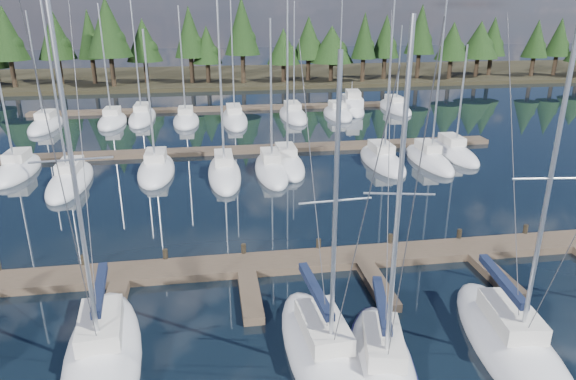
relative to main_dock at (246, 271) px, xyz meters
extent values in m
plane|color=black|center=(0.00, 12.64, -0.20)|extent=(260.00, 260.00, 0.00)
cube|color=black|center=(0.00, 72.64, 0.10)|extent=(220.00, 30.00, 0.60)
cube|color=brown|center=(0.00, 0.64, 0.00)|extent=(44.00, 2.00, 0.40)
cube|color=brown|center=(-6.00, -2.36, 0.00)|extent=(0.90, 4.00, 0.40)
cube|color=brown|center=(0.00, -2.36, 0.00)|extent=(0.90, 4.00, 0.40)
cube|color=brown|center=(6.00, -2.36, 0.00)|extent=(0.90, 4.00, 0.40)
cube|color=brown|center=(12.00, -2.36, 0.00)|extent=(0.90, 4.00, 0.40)
cylinder|color=black|center=(-8.00, 1.64, 0.25)|extent=(0.26, 0.26, 0.90)
cylinder|color=black|center=(-4.00, 1.64, 0.25)|extent=(0.26, 0.26, 0.90)
cylinder|color=black|center=(0.00, 1.64, 0.25)|extent=(0.26, 0.26, 0.90)
cylinder|color=black|center=(4.00, 1.64, 0.25)|extent=(0.26, 0.26, 0.90)
cylinder|color=black|center=(8.00, 1.64, 0.25)|extent=(0.26, 0.26, 0.90)
cylinder|color=black|center=(12.00, 1.64, 0.25)|extent=(0.26, 0.26, 0.90)
cylinder|color=black|center=(16.00, 1.64, 0.25)|extent=(0.26, 0.26, 0.90)
cube|color=brown|center=(0.00, 22.64, 0.00)|extent=(50.00, 1.80, 0.40)
cube|color=brown|center=(0.00, 42.64, 0.00)|extent=(46.00, 1.80, 0.40)
ellipsoid|color=silver|center=(-5.82, -5.76, -0.05)|extent=(3.73, 9.43, 1.90)
cube|color=beige|center=(-5.86, -5.30, 1.15)|extent=(1.83, 3.09, 0.70)
cylinder|color=silver|center=(-5.77, -6.22, 7.21)|extent=(0.18, 0.18, 12.82)
cylinder|color=silver|center=(-5.98, -4.21, 1.90)|extent=(0.54, 4.04, 0.12)
cube|color=#121A33|center=(-5.98, -4.21, 2.05)|extent=(0.75, 3.88, 0.30)
cylinder|color=silver|center=(-5.77, -6.22, 7.85)|extent=(2.51, 0.33, 0.07)
cylinder|color=#3F3F44|center=(-5.57, -8.18, 7.06)|extent=(0.44, 3.96, 13.13)
cylinder|color=#3F3F44|center=(-6.02, -3.79, 7.06)|extent=(0.54, 4.88, 13.13)
ellipsoid|color=silver|center=(2.41, -7.18, -0.05)|extent=(3.35, 9.61, 1.90)
cube|color=beige|center=(2.38, -6.71, 1.15)|extent=(1.69, 3.12, 0.70)
cylinder|color=silver|center=(2.44, -7.65, 6.01)|extent=(0.17, 0.17, 10.42)
cylinder|color=silver|center=(2.30, -5.58, 1.90)|extent=(0.41, 4.16, 0.12)
cube|color=#121A33|center=(2.30, -5.58, 2.05)|extent=(0.62, 3.98, 0.30)
cylinder|color=silver|center=(2.44, -7.65, 6.53)|extent=(2.43, 0.24, 0.07)
cylinder|color=#3F3F44|center=(2.58, -9.68, 5.86)|extent=(0.31, 4.08, 10.73)
cylinder|color=#3F3F44|center=(2.27, -5.15, 5.86)|extent=(0.38, 5.02, 10.74)
ellipsoid|color=silver|center=(4.21, -8.35, -0.05)|extent=(4.14, 8.85, 1.90)
cube|color=beige|center=(4.30, -7.93, 1.15)|extent=(1.86, 2.95, 0.70)
cylinder|color=silver|center=(4.11, -8.77, 6.51)|extent=(0.19, 0.19, 11.42)
cylinder|color=silver|center=(4.52, -6.93, 1.90)|extent=(0.92, 3.70, 0.12)
cube|color=#121A33|center=(4.52, -6.93, 2.05)|extent=(1.11, 3.58, 0.30)
cylinder|color=silver|center=(4.11, -8.77, 7.08)|extent=(2.10, 0.52, 0.07)
cylinder|color=#3F3F44|center=(3.72, -10.56, 6.36)|extent=(0.82, 3.62, 11.73)
cylinder|color=#3F3F44|center=(4.60, -6.56, 6.36)|extent=(1.00, 4.46, 11.73)
ellipsoid|color=#0B0C37|center=(4.21, -8.35, 0.02)|extent=(4.31, 9.20, 0.18)
ellipsoid|color=silver|center=(9.65, -7.60, -0.05)|extent=(3.96, 9.71, 1.90)
cube|color=beige|center=(9.71, -7.13, 1.15)|extent=(1.91, 3.19, 0.70)
cylinder|color=silver|center=(9.59, -8.07, 6.48)|extent=(0.18, 0.18, 11.36)
cylinder|color=silver|center=(9.85, -6.01, 1.90)|extent=(0.63, 4.13, 0.12)
cube|color=#121A33|center=(9.85, -6.01, 2.05)|extent=(0.83, 3.98, 0.30)
cylinder|color=silver|center=(9.59, -8.07, 7.05)|extent=(2.53, 0.38, 0.07)
cylinder|color=#3F3F44|center=(9.90, -5.59, 6.33)|extent=(0.65, 4.99, 11.68)
ellipsoid|color=silver|center=(-16.69, 19.15, -0.05)|extent=(2.77, 8.04, 1.90)
cube|color=beige|center=(-16.69, 19.55, 1.15)|extent=(1.52, 2.57, 0.70)
ellipsoid|color=silver|center=(-11.90, 15.68, -0.05)|extent=(2.76, 9.13, 1.90)
cube|color=beige|center=(-11.90, 16.14, 1.15)|extent=(1.52, 2.92, 0.70)
cylinder|color=silver|center=(-11.90, 15.23, 7.97)|extent=(0.16, 0.16, 14.34)
ellipsoid|color=silver|center=(-5.79, 17.48, -0.05)|extent=(2.82, 8.45, 1.90)
cube|color=beige|center=(-5.79, 17.90, 1.15)|extent=(1.55, 2.70, 0.70)
cylinder|color=silver|center=(-5.79, 17.06, 5.79)|extent=(0.16, 0.16, 9.99)
ellipsoid|color=silver|center=(-0.47, 15.83, -0.05)|extent=(2.52, 9.56, 1.90)
cube|color=beige|center=(-0.47, 16.31, 1.15)|extent=(1.38, 3.06, 0.70)
cylinder|color=silver|center=(-0.47, 15.36, 7.15)|extent=(0.16, 0.16, 12.71)
ellipsoid|color=silver|center=(3.24, 16.00, -0.05)|extent=(2.46, 8.75, 1.90)
cube|color=beige|center=(3.24, 16.44, 1.15)|extent=(1.35, 2.80, 0.70)
cylinder|color=silver|center=(3.24, 15.56, 6.17)|extent=(0.16, 0.16, 10.74)
ellipsoid|color=silver|center=(4.70, 17.45, -0.05)|extent=(2.69, 8.38, 1.90)
cube|color=beige|center=(4.70, 17.87, 1.15)|extent=(1.48, 2.68, 0.70)
cylinder|color=silver|center=(4.70, 17.04, 7.29)|extent=(0.16, 0.16, 12.98)
ellipsoid|color=silver|center=(12.79, 17.14, -0.05)|extent=(2.81, 8.55, 1.90)
cube|color=beige|center=(12.79, 17.56, 1.15)|extent=(1.55, 2.74, 0.70)
cylinder|color=silver|center=(12.79, 16.71, 7.10)|extent=(0.16, 0.16, 12.60)
ellipsoid|color=silver|center=(16.78, 16.80, -0.05)|extent=(2.43, 8.45, 1.90)
cube|color=beige|center=(16.78, 17.22, 1.15)|extent=(1.34, 2.70, 0.70)
cylinder|color=silver|center=(16.78, 16.38, 7.39)|extent=(0.16, 0.16, 13.19)
ellipsoid|color=silver|center=(19.82, 18.61, -0.05)|extent=(2.60, 8.47, 1.90)
cube|color=beige|center=(19.82, 19.03, 1.15)|extent=(1.43, 2.71, 0.70)
cylinder|color=silver|center=(19.82, 18.18, 5.07)|extent=(0.16, 0.16, 8.55)
ellipsoid|color=silver|center=(-19.06, 35.79, -0.05)|extent=(2.89, 8.94, 1.90)
cube|color=beige|center=(-19.06, 36.24, 1.15)|extent=(1.59, 2.86, 0.70)
cylinder|color=silver|center=(-19.06, 35.35, 6.34)|extent=(0.16, 0.16, 11.08)
ellipsoid|color=silver|center=(-12.20, 36.68, -0.05)|extent=(2.92, 8.18, 1.90)
cube|color=beige|center=(-12.20, 37.09, 1.15)|extent=(1.61, 2.62, 0.70)
cylinder|color=silver|center=(-12.20, 36.27, 6.68)|extent=(0.16, 0.16, 11.77)
ellipsoid|color=silver|center=(-9.12, 38.59, -0.05)|extent=(2.89, 10.66, 1.90)
cube|color=beige|center=(-9.12, 39.13, 1.15)|extent=(1.59, 3.41, 0.70)
cylinder|color=silver|center=(-9.12, 38.06, 7.85)|extent=(0.16, 0.16, 14.10)
ellipsoid|color=silver|center=(-4.01, 35.78, -0.05)|extent=(2.88, 7.99, 1.90)
cube|color=beige|center=(-4.01, 36.18, 1.15)|extent=(1.58, 2.56, 0.70)
cylinder|color=silver|center=(-4.01, 35.38, 6.57)|extent=(0.16, 0.16, 11.56)
ellipsoid|color=silver|center=(1.45, 35.83, -0.05)|extent=(2.90, 11.45, 1.90)
cube|color=beige|center=(1.45, 36.40, 1.15)|extent=(1.59, 3.66, 0.70)
cylinder|color=silver|center=(1.45, 35.26, 7.50)|extent=(0.16, 0.16, 13.42)
ellipsoid|color=silver|center=(8.48, 36.98, -0.05)|extent=(2.99, 9.96, 1.90)
cube|color=beige|center=(8.48, 37.48, 1.15)|extent=(1.64, 3.19, 0.70)
cylinder|color=silver|center=(8.48, 36.48, 6.79)|extent=(0.16, 0.16, 11.99)
ellipsoid|color=silver|center=(13.85, 36.77, -0.05)|extent=(2.99, 7.87, 1.90)
cube|color=beige|center=(13.85, 37.17, 1.15)|extent=(1.64, 2.52, 0.70)
cylinder|color=silver|center=(13.85, 36.38, 7.64)|extent=(0.16, 0.16, 13.68)
ellipsoid|color=silver|center=(22.02, 39.51, -0.05)|extent=(2.75, 9.28, 1.90)
cube|color=beige|center=(22.02, 39.97, 1.15)|extent=(1.51, 2.97, 0.70)
cylinder|color=silver|center=(22.02, 39.04, 5.45)|extent=(0.16, 0.16, 9.31)
ellipsoid|color=silver|center=(16.37, 39.42, -0.10)|extent=(4.16, 9.01, 1.74)
cube|color=silver|center=(16.37, 39.42, 1.05)|extent=(2.86, 5.04, 1.16)
cube|color=beige|center=(16.31, 38.99, 2.01)|extent=(2.03, 3.24, 0.87)
cylinder|color=silver|center=(16.50, 40.28, 2.59)|extent=(0.09, 0.09, 1.54)
cylinder|color=black|center=(-30.74, 62.85, 2.43)|extent=(0.70, 0.70, 4.07)
cone|color=black|center=(-30.74, 62.85, 8.43)|extent=(5.77, 5.77, 7.92)
ellipsoid|color=black|center=(-30.24, 62.85, 6.62)|extent=(3.46, 3.46, 3.46)
cylinder|color=black|center=(-24.65, 65.98, 2.32)|extent=(0.70, 0.70, 3.85)
cone|color=black|center=(-24.65, 65.98, 7.99)|extent=(5.78, 5.78, 7.48)
ellipsoid|color=black|center=(-24.15, 65.98, 6.28)|extent=(3.47, 3.47, 3.47)
cylinder|color=black|center=(-19.32, 65.15, 2.34)|extent=(0.70, 0.70, 3.88)
cone|color=black|center=(-19.32, 65.15, 8.05)|extent=(4.09, 4.09, 7.55)
ellipsoid|color=black|center=(-18.82, 65.15, 6.33)|extent=(2.45, 2.45, 2.45)
cylinder|color=black|center=(-15.80, 61.45, 2.63)|extent=(0.70, 0.70, 4.48)
cone|color=black|center=(-15.80, 61.45, 9.23)|extent=(6.74, 6.74, 8.71)
ellipsoid|color=black|center=(-15.30, 61.45, 7.24)|extent=(4.05, 4.05, 4.05)
cylinder|color=black|center=(-11.15, 65.04, 2.09)|extent=(0.70, 0.70, 3.39)
cone|color=black|center=(-11.15, 65.04, 7.09)|extent=(5.72, 5.72, 6.60)
ellipsoid|color=black|center=(-10.65, 65.04, 5.58)|extent=(3.43, 3.43, 3.43)
cylinder|color=black|center=(-3.79, 63.56, 2.42)|extent=(0.70, 0.70, 4.04)
cone|color=black|center=(-3.79, 63.56, 8.36)|extent=(4.97, 4.97, 7.85)
ellipsoid|color=black|center=(-3.29, 63.56, 6.57)|extent=(2.98, 2.98, 2.98)
cylinder|color=black|center=(-1.18, 63.50, 1.91)|extent=(0.70, 0.70, 3.03)
cone|color=black|center=(-1.18, 63.50, 6.37)|extent=(4.73, 4.73, 5.89)
ellipsoid|color=black|center=(-0.68, 63.50, 5.02)|extent=(2.84, 2.84, 2.84)
cylinder|color=black|center=(4.43, 62.12, 2.63)|extent=(0.70, 0.70, 4.48)
cone|color=black|center=(4.43, 62.12, 9.23)|extent=(5.61, 5.61, 8.70)
ellipsoid|color=black|center=(4.93, 62.12, 7.24)|extent=(3.37, 3.37, 3.37)
cylinder|color=black|center=(11.08, 62.42, 1.83)|extent=(0.70, 0.70, 2.88)
cone|color=black|center=(11.08, 62.42, 6.07)|extent=(5.38, 5.38, 5.59)
ellipsoid|color=black|center=(11.58, 62.42, 4.79)|extent=(3.23, 3.23, 3.23)
cylinder|color=black|center=(15.44, 63.63, 2.14)|extent=(0.70, 0.70, 3.49)
cone|color=black|center=(15.44, 63.63, 7.29)|extent=(5.49, 5.49, 6.79)
ellipsoid|color=black|center=(15.94, 63.63, 5.73)|extent=(3.29, 3.29, 3.29)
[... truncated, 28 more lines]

